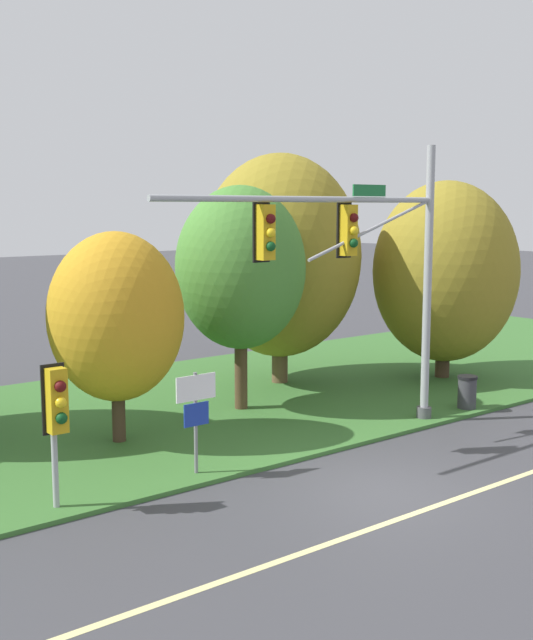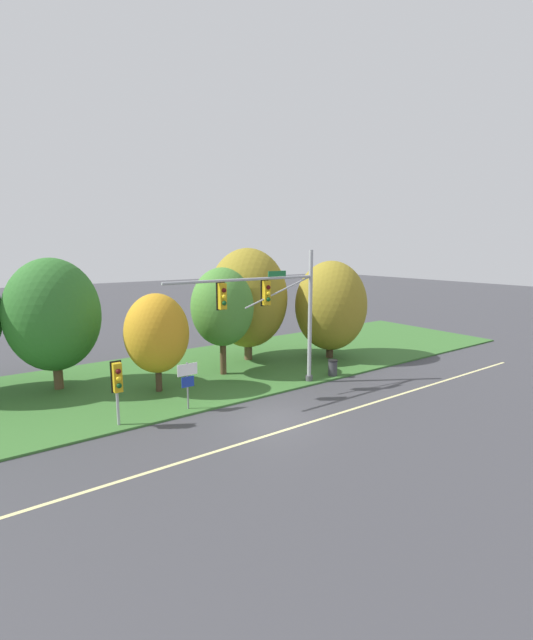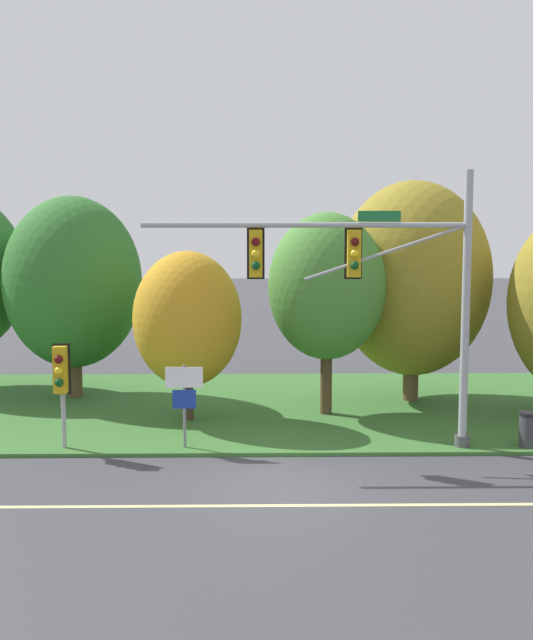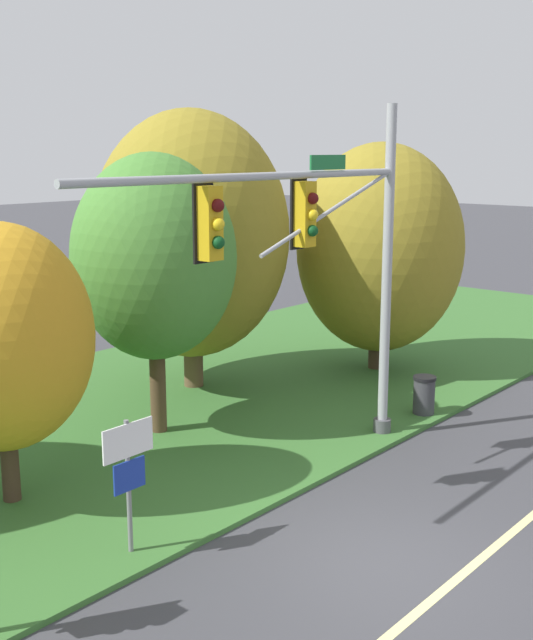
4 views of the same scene
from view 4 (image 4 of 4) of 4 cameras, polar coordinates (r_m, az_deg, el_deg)
name	(u,v)px [view 4 (image 4 of 4)]	position (r m, az deg, el deg)	size (l,w,h in m)	color
ground_plane	(383,558)	(13.49, 8.30, -16.41)	(160.00, 160.00, 0.00)	#3D3D42
lane_stripe	(451,584)	(12.98, 12.99, -17.81)	(36.00, 0.16, 0.01)	beige
grass_verge	(72,437)	(18.76, -13.69, -8.11)	(48.00, 11.50, 0.10)	#386B2D
traffic_signal_mast	(323,246)	(15.71, 4.06, 5.24)	(8.61, 0.49, 7.25)	#9EA0A5
route_sign_post	(129,465)	(12.91, -9.78, -10.15)	(0.98, 0.08, 2.20)	slate
tree_behind_signpost	(1,338)	(14.85, -18.36, -1.22)	(3.26, 3.26, 5.10)	#423021
tree_mid_verge	(154,258)	(17.74, -8.00, 4.39)	(3.63, 3.63, 6.26)	#4C3823
tree_tall_centre	(191,235)	(21.21, -5.39, 6.02)	(5.18, 5.18, 7.35)	brown
tree_right_far	(380,248)	(23.23, 8.05, 5.07)	(4.77, 4.77, 6.52)	#423021
trash_bin	(424,395)	(19.90, 11.14, -5.23)	(0.56, 0.56, 0.93)	#38383D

